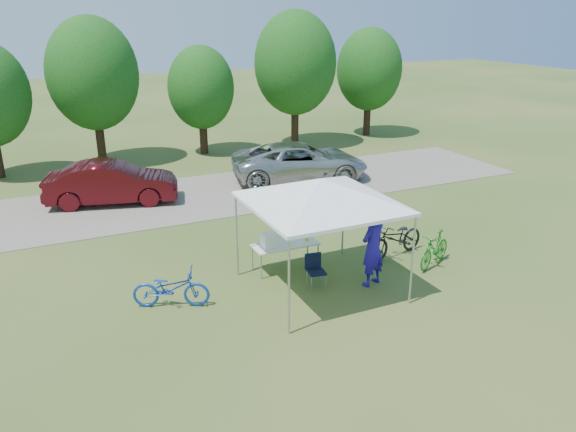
# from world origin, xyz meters

# --- Properties ---
(ground) EXTENTS (100.00, 100.00, 0.00)m
(ground) POSITION_xyz_m (0.00, 0.00, 0.00)
(ground) COLOR #2D5119
(ground) RESTS_ON ground
(gravel_strip) EXTENTS (24.00, 5.00, 0.02)m
(gravel_strip) POSITION_xyz_m (0.00, 8.00, 0.01)
(gravel_strip) COLOR gray
(gravel_strip) RESTS_ON ground
(canopy) EXTENTS (4.53, 4.53, 3.00)m
(canopy) POSITION_xyz_m (0.00, 0.00, 2.65)
(canopy) COLOR #A5A5AA
(canopy) RESTS_ON ground
(treeline) EXTENTS (24.89, 4.28, 6.30)m
(treeline) POSITION_xyz_m (-0.29, 14.05, 3.53)
(treeline) COLOR #382314
(treeline) RESTS_ON ground
(folding_table) EXTENTS (1.66, 0.69, 0.68)m
(folding_table) POSITION_xyz_m (-0.27, 1.34, 0.64)
(folding_table) COLOR white
(folding_table) RESTS_ON ground
(folding_chair) EXTENTS (0.47, 0.48, 0.80)m
(folding_chair) POSITION_xyz_m (-0.02, 0.20, 0.47)
(folding_chair) COLOR black
(folding_chair) RESTS_ON ground
(cooler) EXTENTS (0.48, 0.33, 0.35)m
(cooler) POSITION_xyz_m (-0.66, 1.34, 0.86)
(cooler) COLOR white
(cooler) RESTS_ON folding_table
(ice_cream_cup) EXTENTS (0.09, 0.09, 0.07)m
(ice_cream_cup) POSITION_xyz_m (0.30, 1.29, 0.72)
(ice_cream_cup) COLOR gold
(ice_cream_cup) RESTS_ON folding_table
(cyclist) EXTENTS (0.81, 0.66, 1.93)m
(cyclist) POSITION_xyz_m (1.24, -0.34, 0.97)
(cyclist) COLOR #1F1297
(cyclist) RESTS_ON ground
(bike_blue) EXTENTS (1.79, 1.21, 0.89)m
(bike_blue) POSITION_xyz_m (-3.39, 0.64, 0.45)
(bike_blue) COLOR #1341AB
(bike_blue) RESTS_ON ground
(bike_green) EXTENTS (1.54, 1.02, 0.90)m
(bike_green) POSITION_xyz_m (3.30, -0.11, 0.45)
(bike_green) COLOR #1C7E1D
(bike_green) RESTS_ON ground
(bike_dark) EXTENTS (2.02, 1.07, 1.01)m
(bike_dark) POSITION_xyz_m (2.74, 0.78, 0.51)
(bike_dark) COLOR black
(bike_dark) RESTS_ON ground
(minivan) EXTENTS (5.61, 3.51, 1.45)m
(minivan) POSITION_xyz_m (3.56, 8.29, 0.74)
(minivan) COLOR #B3B4AF
(minivan) RESTS_ON gravel_strip
(sedan) EXTENTS (4.58, 2.54, 1.43)m
(sedan) POSITION_xyz_m (-3.44, 8.50, 0.73)
(sedan) COLOR #450B10
(sedan) RESTS_ON gravel_strip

